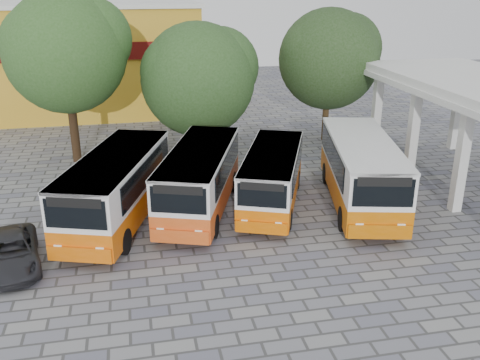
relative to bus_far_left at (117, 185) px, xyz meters
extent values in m
plane|color=gray|center=(7.21, -3.60, -1.75)|extent=(90.00, 90.00, 0.00)
cube|color=silver|center=(15.06, 6.90, 0.75)|extent=(0.45, 0.45, 5.00)
cube|color=silver|center=(20.36, 6.90, 0.75)|extent=(0.45, 0.45, 5.00)
cube|color=gold|center=(-3.79, 22.40, 2.25)|extent=(20.00, 10.00, 8.00)
cube|color=#590C0A|center=(-3.79, 17.30, 3.45)|extent=(20.00, 0.20, 1.20)
cube|color=silver|center=(-3.79, 22.40, 6.40)|extent=(20.40, 10.40, 0.30)
cube|color=#D95B05|center=(0.00, 0.01, -0.81)|extent=(5.03, 8.72, 1.10)
cube|color=white|center=(0.00, 0.01, 0.51)|extent=(5.03, 8.72, 1.54)
cube|color=white|center=(0.00, 0.01, 1.21)|extent=(5.08, 8.74, 0.13)
cube|color=black|center=(-1.27, 0.01, 0.52)|extent=(2.24, 6.55, 1.10)
cube|color=black|center=(1.27, 0.01, 0.52)|extent=(2.24, 6.55, 1.10)
cube|color=black|center=(0.00, -4.19, 0.52)|extent=(2.15, 0.76, 1.10)
cube|color=black|center=(0.00, -4.19, 0.96)|extent=(1.90, 0.69, 0.36)
cylinder|color=black|center=(-1.13, -2.70, -1.23)|extent=(0.29, 1.04, 1.04)
cylinder|color=black|center=(1.13, -2.70, -1.23)|extent=(0.29, 1.04, 1.04)
cylinder|color=black|center=(-1.13, 2.73, -1.23)|extent=(0.29, 1.04, 1.04)
cylinder|color=black|center=(1.13, 2.73, -1.23)|extent=(0.29, 1.04, 1.04)
cube|color=#D44E15|center=(3.65, 0.58, -0.85)|extent=(4.89, 8.36, 1.05)
cube|color=white|center=(3.65, 0.58, 0.42)|extent=(4.89, 8.36, 1.47)
cube|color=white|center=(3.65, 0.58, 1.09)|extent=(4.94, 8.37, 0.12)
cube|color=black|center=(2.43, 0.58, 0.43)|extent=(2.21, 6.26, 1.05)
cube|color=black|center=(4.87, 0.58, 0.43)|extent=(2.21, 6.26, 1.05)
cube|color=black|center=(3.65, -3.45, 0.43)|extent=(2.05, 0.75, 1.05)
cube|color=black|center=(3.65, -3.45, 0.85)|extent=(1.82, 0.68, 0.34)
cylinder|color=black|center=(2.57, -2.03, -1.25)|extent=(0.28, 1.00, 1.00)
cylinder|color=black|center=(4.73, -2.03, -1.25)|extent=(0.28, 1.00, 1.00)
cylinder|color=black|center=(2.57, 3.18, -1.25)|extent=(0.28, 1.00, 1.00)
cylinder|color=black|center=(4.73, 3.18, -1.25)|extent=(0.28, 1.00, 1.00)
cube|color=#DA5C00|center=(6.98, 0.45, -0.93)|extent=(4.72, 7.60, 0.96)
cube|color=white|center=(6.98, 0.45, 0.22)|extent=(4.72, 7.60, 1.34)
cube|color=white|center=(6.98, 0.45, 0.84)|extent=(4.76, 7.62, 0.11)
cube|color=black|center=(5.87, 0.45, 0.24)|extent=(2.26, 5.63, 0.96)
cube|color=black|center=(8.10, 0.45, 0.24)|extent=(2.26, 5.63, 0.96)
cube|color=black|center=(6.98, -3.23, 0.24)|extent=(1.85, 0.77, 0.96)
cube|color=black|center=(6.98, -3.23, 0.62)|extent=(1.64, 0.69, 0.31)
cylinder|color=black|center=(6.00, -1.93, -1.30)|extent=(0.26, 0.91, 0.91)
cylinder|color=black|center=(7.97, -1.93, -1.30)|extent=(0.26, 0.91, 0.91)
cylinder|color=black|center=(6.00, 2.82, -1.30)|extent=(0.26, 0.91, 0.91)
cylinder|color=black|center=(7.97, 2.82, -1.30)|extent=(0.26, 0.91, 0.91)
cube|color=#C55C00|center=(11.01, -0.27, -0.78)|extent=(4.50, 9.00, 1.13)
cube|color=white|center=(11.01, -0.27, 0.58)|extent=(4.50, 9.00, 1.59)
cube|color=white|center=(11.01, -0.27, 1.31)|extent=(4.56, 9.01, 0.13)
cube|color=black|center=(9.70, -0.27, 0.60)|extent=(1.68, 6.95, 1.13)
cube|color=black|center=(12.33, -0.27, 0.60)|extent=(1.68, 6.95, 1.13)
cube|color=black|center=(11.01, -4.60, 0.60)|extent=(2.27, 0.58, 1.13)
cube|color=black|center=(11.01, -4.60, 1.05)|extent=(2.01, 0.53, 0.37)
cylinder|color=black|center=(9.84, -3.07, -1.21)|extent=(0.30, 1.08, 1.08)
cylinder|color=black|center=(12.18, -3.07, -1.21)|extent=(0.30, 1.08, 1.08)
cylinder|color=black|center=(9.84, 2.54, -1.21)|extent=(0.30, 1.08, 1.08)
cylinder|color=black|center=(12.18, 2.54, -1.21)|extent=(0.30, 1.08, 1.08)
cylinder|color=#352314|center=(-2.44, 9.08, 0.49)|extent=(0.49, 0.49, 4.49)
sphere|color=#29511B|center=(-2.44, 9.08, 4.45)|extent=(6.59, 6.59, 6.59)
sphere|color=#29511B|center=(-1.12, 9.38, 5.11)|extent=(4.62, 4.62, 4.62)
sphere|color=#29511B|center=(-3.59, 8.88, 4.95)|extent=(4.29, 4.29, 4.29)
cylinder|color=#33230F|center=(4.75, 8.98, 0.02)|extent=(0.42, 0.42, 3.54)
sphere|color=#244619|center=(4.75, 8.98, 2.75)|extent=(6.58, 6.58, 6.58)
sphere|color=#244619|center=(6.07, 9.28, 3.41)|extent=(4.61, 4.61, 4.61)
sphere|color=#244619|center=(3.60, 8.78, 3.25)|extent=(4.28, 4.28, 4.28)
cylinder|color=#4B351C|center=(13.21, 10.35, 0.20)|extent=(0.41, 0.41, 3.90)
sphere|color=#1D3513|center=(13.21, 10.35, 3.48)|extent=(6.29, 6.29, 6.29)
sphere|color=#1D3513|center=(14.46, 10.65, 4.11)|extent=(4.40, 4.40, 4.40)
sphere|color=#1D3513|center=(12.11, 10.15, 3.96)|extent=(4.09, 4.09, 4.09)
imported|color=#25252A|center=(-3.86, -3.10, -1.16)|extent=(2.73, 4.53, 1.18)
camera|label=1|loc=(0.85, -21.78, 8.26)|focal=40.00mm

